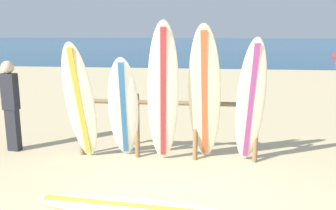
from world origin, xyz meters
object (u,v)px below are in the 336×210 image
surfboard_leaning_far_left (80,104)px  surfboard_leaning_center_right (250,104)px  surfboard_leaning_center (205,97)px  surfboard_leaning_center_left (163,97)px  beachgoer_standing (11,102)px  surfboard_lying_on_sand (132,208)px  surfboard_rack (166,118)px  surfboard_leaning_left (124,110)px

surfboard_leaning_far_left → surfboard_leaning_center_right: 2.88m
surfboard_leaning_center → surfboard_leaning_center_right: bearing=1.3°
surfboard_leaning_center_left → beachgoer_standing: (-3.00, 0.53, -0.27)m
beachgoer_standing → surfboard_leaning_center_right: bearing=-4.5°
beachgoer_standing → surfboard_leaning_far_left: bearing=-17.3°
surfboard_leaning_far_left → surfboard_lying_on_sand: (1.24, -1.57, -1.04)m
surfboard_lying_on_sand → surfboard_leaning_center_left: bearing=82.4°
surfboard_rack → surfboard_leaning_center_right: 1.51m
surfboard_rack → surfboard_leaning_far_left: bearing=-164.4°
surfboard_leaning_center → beachgoer_standing: (-3.67, 0.37, -0.25)m
surfboard_leaning_center_left → surfboard_leaning_center_right: 1.45m
surfboard_leaning_far_left → surfboard_lying_on_sand: surfboard_leaning_far_left is taller
beachgoer_standing → surfboard_leaning_center: bearing=-5.7°
surfboard_leaning_center_right → surfboard_lying_on_sand: (-1.63, -1.71, -1.07)m
surfboard_rack → surfboard_leaning_far_left: size_ratio=1.53×
surfboard_leaning_far_left → beachgoer_standing: size_ratio=1.23×
surfboard_rack → beachgoer_standing: (-2.99, 0.09, 0.21)m
surfboard_leaning_center → surfboard_leaning_left: bearing=179.9°
surfboard_leaning_center_left → surfboard_leaning_center: size_ratio=1.02×
surfboard_leaning_left → surfboard_leaning_center: surfboard_leaning_center is taller
surfboard_leaning_center_left → surfboard_leaning_left: bearing=166.9°
surfboard_leaning_center_right → beachgoer_standing: surfboard_leaning_center_right is taller
surfboard_leaning_far_left → surfboard_leaning_center: surfboard_leaning_center is taller
surfboard_leaning_center_right → beachgoer_standing: (-4.43, 0.35, -0.15)m
beachgoer_standing → surfboard_lying_on_sand: bearing=-36.4°
surfboard_leaning_center_left → beachgoer_standing: bearing=170.0°
surfboard_leaning_center_left → beachgoer_standing: 3.06m
surfboard_leaning_far_left → surfboard_leaning_center_right: size_ratio=0.97×
surfboard_rack → surfboard_leaning_left: bearing=-158.4°
surfboard_leaning_center_right → beachgoer_standing: bearing=175.5°
surfboard_rack → surfboard_leaning_center_left: surfboard_leaning_center_left is taller
surfboard_leaning_center → surfboard_leaning_center_left: bearing=-166.5°
surfboard_leaning_center → surfboard_leaning_center_right: 0.76m
surfboard_leaning_center_right → surfboard_lying_on_sand: bearing=-133.8°
surfboard_leaning_left → surfboard_lying_on_sand: (0.51, -1.69, -0.92)m
surfboard_lying_on_sand → surfboard_leaning_left: bearing=106.7°
surfboard_lying_on_sand → surfboard_leaning_far_left: bearing=128.2°
surfboard_rack → surfboard_leaning_left: 0.78m
surfboard_leaning_far_left → surfboard_leaning_left: surfboard_leaning_far_left is taller
surfboard_leaning_center → surfboard_lying_on_sand: bearing=-117.5°
surfboard_leaning_center → beachgoer_standing: 3.70m
surfboard_leaning_center → surfboard_lying_on_sand: (-0.88, -1.69, -1.18)m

